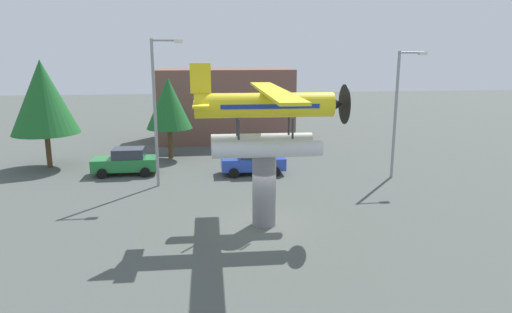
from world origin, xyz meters
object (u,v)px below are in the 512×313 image
streetlight_secondary (399,106)px  tree_east (169,103)px  streetlight_primary (158,104)px  floatplane_monument (267,116)px  display_pedestal (264,189)px  car_near_green (126,161)px  storefront_building (225,104)px  tree_west (43,97)px  car_mid_blue (254,161)px

streetlight_secondary → tree_east: size_ratio=1.31×
streetlight_primary → floatplane_monument: bearing=-53.1°
display_pedestal → car_near_green: 12.83m
storefront_building → tree_west: bearing=-144.7°
car_mid_blue → floatplane_monument: bearing=86.8°
streetlight_secondary → storefront_building: 17.87m
floatplane_monument → tree_east: bearing=110.9°
streetlight_secondary → tree_west: bearing=166.5°
display_pedestal → tree_west: tree_west is taller
car_near_green → tree_west: bearing=-25.0°
streetlight_secondary → storefront_building: streetlight_secondary is taller
floatplane_monument → storefront_building: bearing=92.8°
tree_west → car_near_green: bearing=-25.0°
tree_east → car_near_green: bearing=-121.1°
floatplane_monument → storefront_building: (-0.59, 22.00, -1.95)m
car_mid_blue → streetlight_primary: bearing=19.4°
car_near_green → storefront_building: bearing=-121.7°
streetlight_primary → streetlight_secondary: 14.88m
display_pedestal → floatplane_monument: floatplane_monument is taller
car_mid_blue → tree_east: bearing=-42.8°
streetlight_secondary → tree_west: 23.66m
tree_east → car_mid_blue: bearing=-42.8°
floatplane_monument → car_mid_blue: (0.53, 9.28, -4.29)m
streetlight_secondary → tree_east: 16.41m
car_near_green → car_mid_blue: size_ratio=1.00×
display_pedestal → streetlight_secondary: size_ratio=0.44×
storefront_building → tree_west: size_ratio=1.62×
floatplane_monument → streetlight_primary: size_ratio=1.20×
display_pedestal → car_near_green: (-7.75, 10.19, -0.87)m
display_pedestal → floatplane_monument: (0.13, -0.00, 3.42)m
car_near_green → car_mid_blue: 8.46m
streetlight_primary → storefront_building: (4.80, 14.81, -1.78)m
storefront_building → tree_east: 8.78m
streetlight_secondary → car_mid_blue: bearing=167.6°
car_mid_blue → streetlight_secondary: size_ratio=0.52×
car_mid_blue → storefront_building: (-1.12, 12.73, 2.34)m
streetlight_secondary → car_near_green: bearing=170.5°
display_pedestal → storefront_building: 22.05m
car_mid_blue → streetlight_secondary: streetlight_secondary is taller
streetlight_primary → tree_west: bearing=145.3°
car_near_green → tree_east: (2.66, 4.41, 3.31)m
streetlight_secondary → storefront_building: (-10.07, 14.70, -1.42)m
display_pedestal → streetlight_secondary: 12.41m
streetlight_primary → tree_west: 9.90m
display_pedestal → streetlight_primary: 9.49m
streetlight_secondary → tree_west: (-23.00, 5.53, 0.29)m
streetlight_primary → tree_east: (0.18, 7.41, -0.80)m
car_mid_blue → streetlight_primary: streetlight_primary is taller
car_near_green → streetlight_primary: streetlight_primary is taller
car_near_green → tree_east: tree_east is taller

